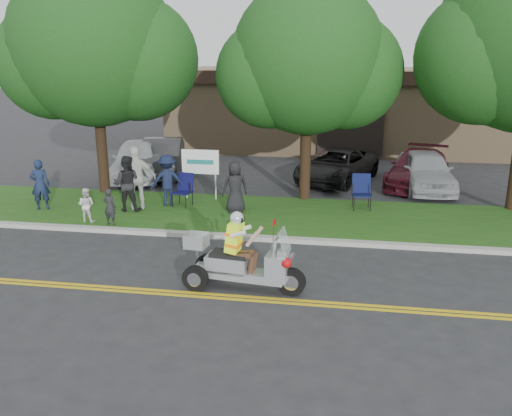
% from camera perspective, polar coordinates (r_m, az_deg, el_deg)
% --- Properties ---
extents(ground, '(120.00, 120.00, 0.00)m').
position_cam_1_polar(ground, '(11.58, -0.20, -8.49)').
color(ground, '#28282B').
rests_on(ground, ground).
extents(centerline_near, '(60.00, 0.10, 0.01)m').
position_cam_1_polar(centerline_near, '(11.06, -0.70, -9.69)').
color(centerline_near, gold).
rests_on(centerline_near, ground).
extents(centerline_far, '(60.00, 0.10, 0.01)m').
position_cam_1_polar(centerline_far, '(11.20, -0.56, -9.34)').
color(centerline_far, gold).
rests_on(centerline_far, ground).
extents(curb, '(60.00, 0.25, 0.12)m').
position_cam_1_polar(curb, '(14.36, 1.82, -3.27)').
color(curb, '#A8A89E').
rests_on(curb, ground).
extents(grass_verge, '(60.00, 4.00, 0.10)m').
position_cam_1_polar(grass_verge, '(16.39, 2.81, -0.83)').
color(grass_verge, '#1B4913').
rests_on(grass_verge, ground).
extents(commercial_building, '(18.00, 8.20, 4.00)m').
position_cam_1_polar(commercial_building, '(29.50, 9.94, 10.38)').
color(commercial_building, '#9E7F5B').
rests_on(commercial_building, ground).
extents(tree_left, '(6.62, 5.40, 7.78)m').
position_cam_1_polar(tree_left, '(19.24, -16.46, 15.55)').
color(tree_left, '#332114').
rests_on(tree_left, ground).
extents(tree_mid, '(5.88, 4.80, 7.05)m').
position_cam_1_polar(tree_mid, '(17.66, 5.64, 14.77)').
color(tree_mid, '#332114').
rests_on(tree_mid, ground).
extents(business_sign, '(1.25, 0.06, 1.75)m').
position_cam_1_polar(business_sign, '(17.96, -5.87, 4.57)').
color(business_sign, silver).
rests_on(business_sign, ground).
extents(trike_scooter, '(2.60, 0.94, 1.70)m').
position_cam_1_polar(trike_scooter, '(11.35, -1.82, -5.75)').
color(trike_scooter, black).
rests_on(trike_scooter, ground).
extents(lawn_chair_a, '(0.66, 0.67, 1.04)m').
position_cam_1_polar(lawn_chair_a, '(17.32, -7.59, 2.16)').
color(lawn_chair_a, black).
rests_on(lawn_chair_a, grass_verge).
extents(lawn_chair_b, '(0.62, 0.64, 1.08)m').
position_cam_1_polar(lawn_chair_b, '(17.15, 11.05, 1.94)').
color(lawn_chair_b, black).
rests_on(lawn_chair_b, grass_verge).
extents(spectator_adult_left, '(0.67, 0.55, 1.57)m').
position_cam_1_polar(spectator_adult_left, '(17.98, -21.78, 2.31)').
color(spectator_adult_left, '#16213E').
rests_on(spectator_adult_left, grass_verge).
extents(spectator_adult_mid, '(0.89, 0.72, 1.72)m').
position_cam_1_polar(spectator_adult_mid, '(16.99, -13.42, 2.53)').
color(spectator_adult_mid, black).
rests_on(spectator_adult_mid, grass_verge).
extents(spectator_adult_right, '(1.25, 0.85, 1.96)m').
position_cam_1_polar(spectator_adult_right, '(17.11, -12.44, 3.11)').
color(spectator_adult_right, silver).
rests_on(spectator_adult_right, grass_verge).
extents(spectator_chair_a, '(1.20, 0.95, 1.63)m').
position_cam_1_polar(spectator_chair_a, '(17.37, -9.32, 2.91)').
color(spectator_chair_a, '#131B37').
rests_on(spectator_chair_a, grass_verge).
extents(spectator_chair_b, '(0.90, 0.76, 1.57)m').
position_cam_1_polar(spectator_chair_b, '(16.42, -2.21, 2.25)').
color(spectator_chair_b, black).
rests_on(spectator_chair_b, grass_verge).
extents(child_left, '(0.41, 0.30, 1.05)m').
position_cam_1_polar(child_left, '(15.78, -15.13, 0.13)').
color(child_left, black).
rests_on(child_left, grass_verge).
extents(child_right, '(0.50, 0.40, 1.00)m').
position_cam_1_polar(child_right, '(16.25, -17.44, 0.31)').
color(child_right, silver).
rests_on(child_right, grass_verge).
extents(parked_car_far_left, '(2.79, 4.76, 1.52)m').
position_cam_1_polar(parked_car_far_left, '(21.92, -12.36, 5.04)').
color(parked_car_far_left, silver).
rests_on(parked_car_far_left, ground).
extents(parked_car_left, '(2.48, 4.62, 1.45)m').
position_cam_1_polar(parked_car_left, '(22.31, -9.84, 5.27)').
color(parked_car_left, '#2F2F32').
rests_on(parked_car_left, ground).
extents(parked_car_mid, '(3.57, 4.89, 1.23)m').
position_cam_1_polar(parked_car_mid, '(21.13, 8.50, 4.44)').
color(parked_car_mid, black).
rests_on(parked_car_mid, ground).
extents(parked_car_right, '(3.03, 4.83, 1.31)m').
position_cam_1_polar(parked_car_right, '(21.04, 16.70, 3.99)').
color(parked_car_right, '#410F19').
rests_on(parked_car_right, ground).
extents(parked_car_far_right, '(1.95, 4.29, 1.43)m').
position_cam_1_polar(parked_car_far_right, '(20.50, 17.40, 3.80)').
color(parked_car_far_right, '#A3A5AA').
rests_on(parked_car_far_right, ground).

